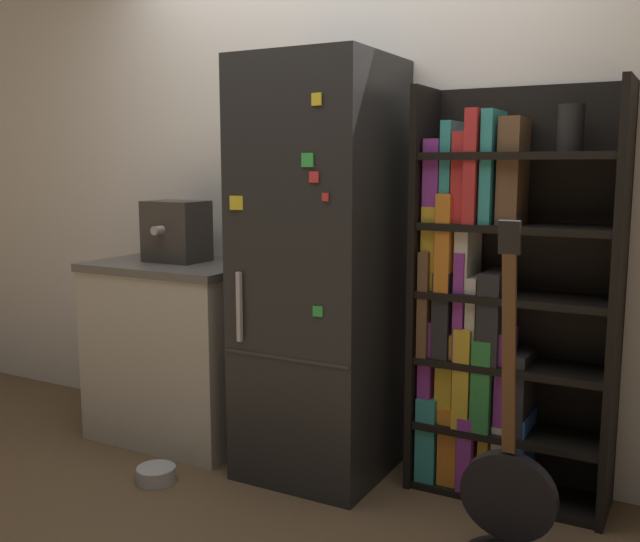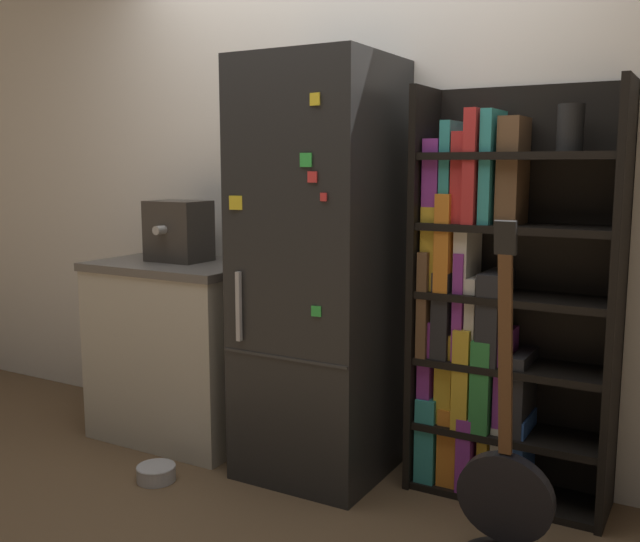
{
  "view_description": "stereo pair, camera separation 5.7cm",
  "coord_description": "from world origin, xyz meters",
  "px_view_note": "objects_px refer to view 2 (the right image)",
  "views": [
    {
      "loc": [
        1.51,
        -2.63,
        1.4
      ],
      "look_at": [
        -0.0,
        0.15,
        0.93
      ],
      "focal_mm": 40.0,
      "sensor_mm": 36.0,
      "label": 1
    },
    {
      "loc": [
        1.56,
        -2.6,
        1.4
      ],
      "look_at": [
        -0.0,
        0.15,
        0.93
      ],
      "focal_mm": 40.0,
      "sensor_mm": 36.0,
      "label": 2
    }
  ],
  "objects_px": {
    "refrigerator": "(320,271)",
    "bookshelf": "(491,314)",
    "espresso_machine": "(179,231)",
    "pet_bowl": "(156,472)",
    "guitar": "(504,514)"
  },
  "relations": [
    {
      "from": "refrigerator",
      "to": "espresso_machine",
      "type": "relative_size",
      "value": 6.04
    },
    {
      "from": "espresso_machine",
      "to": "pet_bowl",
      "type": "relative_size",
      "value": 1.75
    },
    {
      "from": "guitar",
      "to": "pet_bowl",
      "type": "relative_size",
      "value": 6.98
    },
    {
      "from": "refrigerator",
      "to": "guitar",
      "type": "bearing_deg",
      "value": -20.28
    },
    {
      "from": "refrigerator",
      "to": "guitar",
      "type": "height_order",
      "value": "refrigerator"
    },
    {
      "from": "guitar",
      "to": "espresso_machine",
      "type": "bearing_deg",
      "value": 167.62
    },
    {
      "from": "guitar",
      "to": "pet_bowl",
      "type": "xyz_separation_m",
      "value": [
        -1.53,
        -0.13,
        -0.13
      ]
    },
    {
      "from": "refrigerator",
      "to": "guitar",
      "type": "xyz_separation_m",
      "value": [
        0.96,
        -0.35,
        -0.76
      ]
    },
    {
      "from": "espresso_machine",
      "to": "guitar",
      "type": "distance_m",
      "value": 2.06
    },
    {
      "from": "bookshelf",
      "to": "espresso_machine",
      "type": "xyz_separation_m",
      "value": [
        -1.59,
        -0.13,
        0.29
      ]
    },
    {
      "from": "bookshelf",
      "to": "refrigerator",
      "type": "bearing_deg",
      "value": -166.95
    },
    {
      "from": "espresso_machine",
      "to": "pet_bowl",
      "type": "height_order",
      "value": "espresso_machine"
    },
    {
      "from": "refrigerator",
      "to": "bookshelf",
      "type": "xyz_separation_m",
      "value": [
        0.73,
        0.17,
        -0.15
      ]
    },
    {
      "from": "espresso_machine",
      "to": "bookshelf",
      "type": "bearing_deg",
      "value": 4.51
    },
    {
      "from": "refrigerator",
      "to": "bookshelf",
      "type": "relative_size",
      "value": 1.08
    }
  ]
}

